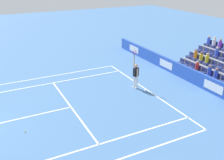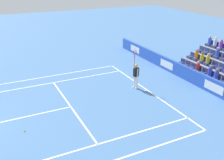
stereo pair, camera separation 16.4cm
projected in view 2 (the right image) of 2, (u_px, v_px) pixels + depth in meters
name	position (u px, v px, depth m)	size (l,w,h in m)	color
line_baseline	(147.00, 90.00, 17.97)	(10.97, 0.10, 0.01)	white
line_service	(71.00, 107.00, 15.75)	(8.23, 0.10, 0.01)	white
line_centre_service	(16.00, 119.00, 14.45)	(0.10, 6.40, 0.01)	white
line_singles_sideline_left	(47.00, 84.00, 18.97)	(0.10, 11.89, 0.01)	white
line_singles_sideline_right	(89.00, 147.00, 12.16)	(0.10, 11.89, 0.01)	white
line_doubles_sideline_left	(43.00, 77.00, 20.10)	(0.10, 11.89, 0.01)	white
line_centre_mark	(146.00, 90.00, 17.93)	(0.10, 0.20, 0.01)	white
sponsor_barrier	(189.00, 74.00, 19.25)	(20.21, 0.22, 1.04)	blue
tennis_player	(136.00, 75.00, 17.90)	(0.53, 0.39, 2.85)	white
stadium_stand	(218.00, 66.00, 20.37)	(4.96, 3.80, 2.59)	gray
loose_tennis_ball	(24.00, 131.00, 13.32)	(0.07, 0.07, 0.07)	#D1E533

